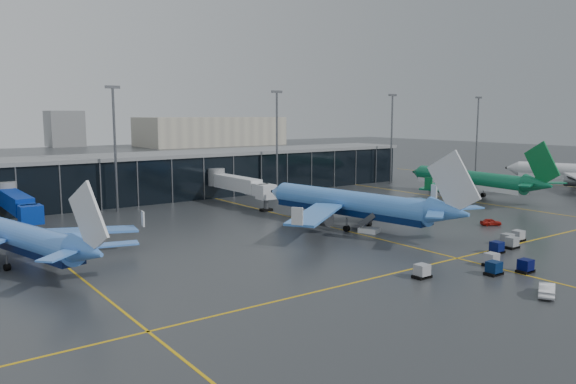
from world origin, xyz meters
TOP-DOWN VIEW (x-y plane):
  - ground at (0.00, 0.00)m, footprint 600.00×600.00m
  - terminal_pier at (0.00, 62.00)m, footprint 142.00×17.00m
  - jet_bridges at (-35.00, 42.99)m, footprint 94.00×27.50m
  - flood_masts at (5.00, 50.00)m, footprint 203.00×0.50m
  - distant_hangars at (49.94, 270.08)m, footprint 260.00×71.00m
  - taxi_lines at (10.00, 10.61)m, footprint 220.00×120.00m
  - airliner_arkefly at (-39.54, 17.51)m, footprint 42.05×45.44m
  - airliner_klm_near at (12.44, 10.13)m, footprint 45.24×49.82m
  - airliner_aer_lingus at (60.92, 20.62)m, footprint 43.10×47.79m
  - baggage_carts at (14.37, -18.34)m, footprint 30.14×12.13m
  - mobile_airstair at (12.10, 4.52)m, footprint 3.22×3.78m
  - service_van_red at (34.13, -3.93)m, footprint 3.95×3.07m
  - service_van_white at (4.41, -31.05)m, footprint 4.89×3.70m

SIDE VIEW (x-z plane):
  - ground at x=0.00m, z-range 0.00..0.00m
  - taxi_lines at x=10.00m, z-range 0.00..0.02m
  - service_van_red at x=34.13m, z-range 0.00..1.26m
  - baggage_carts at x=14.37m, z-range -0.09..1.61m
  - mobile_airstair at x=12.10m, z-range -0.95..2.49m
  - service_van_white at x=4.41m, z-range 0.00..1.54m
  - jet_bridges at x=-35.00m, z-range 0.95..8.15m
  - terminal_pier at x=0.00m, z-range 0.07..10.77m
  - airliner_arkefly at x=-39.54m, z-range 0.00..11.78m
  - airliner_aer_lingus at x=60.92m, z-range 0.00..13.43m
  - airliner_klm_near at x=12.44m, z-range 0.00..13.71m
  - distant_hangars at x=49.94m, z-range -2.21..19.79m
  - flood_masts at x=5.00m, z-range 1.06..26.56m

